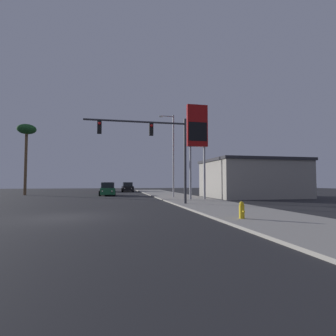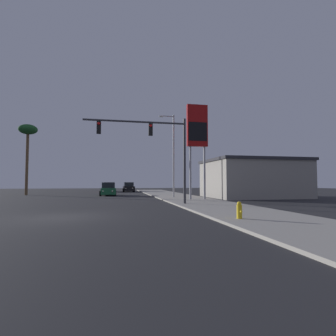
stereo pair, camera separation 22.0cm
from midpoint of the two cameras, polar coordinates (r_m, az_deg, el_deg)
The scene contains 11 objects.
ground_plane at distance 14.15m, azimuth -21.72°, elevation -9.95°, with size 120.00×120.00×0.00m, color #28282B.
sidewalk_right at distance 24.91m, azimuth 5.01°, elevation -6.93°, with size 5.00×60.00×0.12m.
building_gas_station at distance 31.44m, azimuth 18.16°, elevation -2.15°, with size 10.30×8.30×4.30m.
car_green at distance 34.70m, azimuth -12.72°, elevation -4.60°, with size 2.04×4.34×1.68m.
car_red at distance 47.72m, azimuth -12.50°, elevation -4.15°, with size 2.04×4.31×1.68m.
car_black at distance 47.16m, azimuth -8.44°, elevation -4.21°, with size 2.04×4.34×1.68m.
traffic_light_mast at distance 19.76m, azimuth -2.23°, elevation 5.66°, with size 7.62×0.36×6.50m.
street_lamp at distance 28.73m, azimuth 1.20°, elevation 3.69°, with size 1.74×0.24×9.00m.
gas_station_sign at distance 25.36m, azimuth 6.63°, elevation 8.04°, with size 2.00×0.42×9.00m.
fire_hydrant at distance 12.28m, azimuth 15.77°, elevation -8.86°, with size 0.24×0.34×0.76m.
palm_tree_mid at distance 40.04m, azimuth -28.07°, elevation 6.62°, with size 2.40×2.40×9.46m.
Camera 2 is at (2.56, -13.85, 1.76)m, focal length 28.00 mm.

